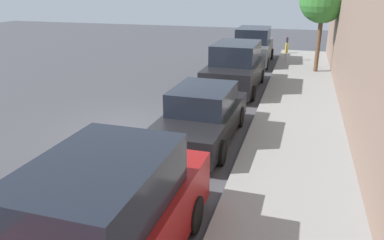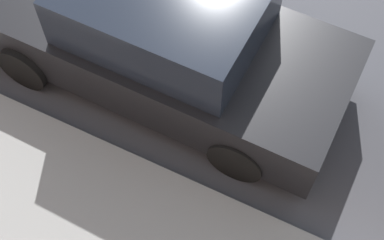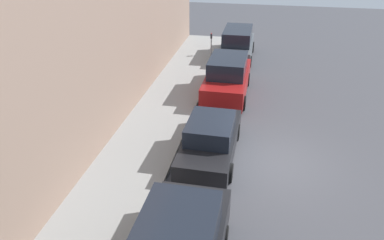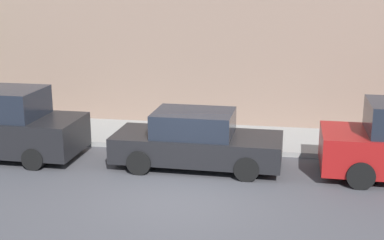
{
  "view_description": "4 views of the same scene",
  "coord_description": "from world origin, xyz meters",
  "px_view_note": "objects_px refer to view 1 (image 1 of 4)",
  "views": [
    {
      "loc": [
        4.81,
        -9.69,
        4.23
      ],
      "look_at": [
        2.3,
        -1.15,
        1.0
      ],
      "focal_mm": 35.0,
      "sensor_mm": 36.0,
      "label": 1
    },
    {
      "loc": [
        5.67,
        2.07,
        5.52
      ],
      "look_at": [
        3.26,
        0.89,
        1.0
      ],
      "focal_mm": 50.0,
      "sensor_mm": 36.0,
      "label": 2
    },
    {
      "loc": [
        0.67,
        11.61,
        7.68
      ],
      "look_at": [
        3.1,
        -0.83,
        1.0
      ],
      "focal_mm": 35.0,
      "sensor_mm": 36.0,
      "label": 3
    },
    {
      "loc": [
        -11.32,
        -2.27,
        4.85
      ],
      "look_at": [
        3.41,
        0.32,
        1.0
      ],
      "focal_mm": 50.0,
      "sensor_mm": 36.0,
      "label": 4
    }
  ],
  "objects_px": {
    "parking_meter_far": "(287,46)",
    "fire_hydrant": "(287,48)",
    "parked_suv_second": "(103,226)",
    "parked_sedan_third": "(202,116)",
    "parked_suv_fourth": "(236,68)",
    "street_tree": "(323,0)",
    "parked_suv_fifth": "(253,47)"
  },
  "relations": [
    {
      "from": "parked_sedan_third",
      "to": "fire_hydrant",
      "type": "height_order",
      "value": "parked_sedan_third"
    },
    {
      "from": "parking_meter_far",
      "to": "fire_hydrant",
      "type": "relative_size",
      "value": 1.94
    },
    {
      "from": "parked_suv_fourth",
      "to": "parking_meter_far",
      "type": "height_order",
      "value": "parked_suv_fourth"
    },
    {
      "from": "fire_hydrant",
      "to": "parked_sedan_third",
      "type": "bearing_deg",
      "value": -96.16
    },
    {
      "from": "parked_suv_second",
      "to": "parked_suv_fourth",
      "type": "xyz_separation_m",
      "value": [
        -0.09,
        11.39,
        0.0
      ]
    },
    {
      "from": "parked_suv_fifth",
      "to": "fire_hydrant",
      "type": "xyz_separation_m",
      "value": [
        1.74,
        3.04,
        -0.44
      ]
    },
    {
      "from": "parked_suv_second",
      "to": "street_tree",
      "type": "distance_m",
      "value": 15.96
    },
    {
      "from": "parked_suv_fourth",
      "to": "parked_suv_fifth",
      "type": "height_order",
      "value": "same"
    },
    {
      "from": "fire_hydrant",
      "to": "parked_suv_fifth",
      "type": "bearing_deg",
      "value": -119.86
    },
    {
      "from": "parked_suv_fourth",
      "to": "street_tree",
      "type": "distance_m",
      "value": 5.84
    },
    {
      "from": "parked_sedan_third",
      "to": "street_tree",
      "type": "distance_m",
      "value": 10.65
    },
    {
      "from": "parked_suv_second",
      "to": "parked_sedan_third",
      "type": "height_order",
      "value": "parked_suv_second"
    },
    {
      "from": "parked_suv_fourth",
      "to": "street_tree",
      "type": "xyz_separation_m",
      "value": [
        3.34,
        4.01,
        2.63
      ]
    },
    {
      "from": "parked_sedan_third",
      "to": "parked_suv_fourth",
      "type": "bearing_deg",
      "value": 90.69
    },
    {
      "from": "parked_suv_second",
      "to": "parked_suv_fourth",
      "type": "relative_size",
      "value": 1.0
    },
    {
      "from": "parked_suv_fourth",
      "to": "parked_suv_fifth",
      "type": "distance_m",
      "value": 5.98
    },
    {
      "from": "parking_meter_far",
      "to": "street_tree",
      "type": "bearing_deg",
      "value": -57.14
    },
    {
      "from": "parking_meter_far",
      "to": "fire_hydrant",
      "type": "xyz_separation_m",
      "value": [
        -0.1,
        2.56,
        -0.48
      ]
    },
    {
      "from": "street_tree",
      "to": "fire_hydrant",
      "type": "distance_m",
      "value": 6.11
    },
    {
      "from": "parked_suv_second",
      "to": "parking_meter_far",
      "type": "relative_size",
      "value": 3.6
    },
    {
      "from": "parked_suv_fifth",
      "to": "fire_hydrant",
      "type": "relative_size",
      "value": 7.02
    },
    {
      "from": "parked_sedan_third",
      "to": "parking_meter_far",
      "type": "xyz_separation_m",
      "value": [
        1.69,
        12.18,
        0.25
      ]
    },
    {
      "from": "parked_suv_second",
      "to": "parked_suv_fifth",
      "type": "height_order",
      "value": "same"
    },
    {
      "from": "parked_suv_second",
      "to": "parking_meter_far",
      "type": "distance_m",
      "value": 17.93
    },
    {
      "from": "parking_meter_far",
      "to": "parked_suv_fifth",
      "type": "bearing_deg",
      "value": -165.38
    },
    {
      "from": "street_tree",
      "to": "parked_suv_fourth",
      "type": "bearing_deg",
      "value": -129.82
    },
    {
      "from": "street_tree",
      "to": "fire_hydrant",
      "type": "xyz_separation_m",
      "value": [
        -1.68,
        5.01,
        -3.07
      ]
    },
    {
      "from": "parked_suv_fifth",
      "to": "fire_hydrant",
      "type": "distance_m",
      "value": 3.53
    },
    {
      "from": "parked_suv_second",
      "to": "parked_suv_fourth",
      "type": "height_order",
      "value": "same"
    },
    {
      "from": "parked_suv_fifth",
      "to": "street_tree",
      "type": "xyz_separation_m",
      "value": [
        3.43,
        -1.97,
        2.63
      ]
    },
    {
      "from": "street_tree",
      "to": "parking_meter_far",
      "type": "bearing_deg",
      "value": 122.86
    },
    {
      "from": "parked_suv_second",
      "to": "parking_meter_far",
      "type": "bearing_deg",
      "value": 84.65
    }
  ]
}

